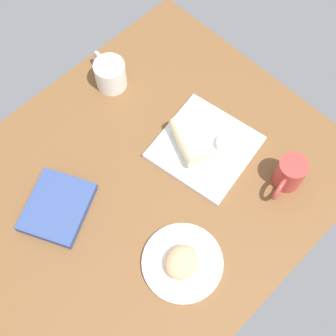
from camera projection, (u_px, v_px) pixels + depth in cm
name	position (u px, v px, depth cm)	size (l,w,h in cm)	color
dining_table	(142.00, 188.00, 131.97)	(110.00, 90.00, 4.00)	brown
round_plate	(182.00, 263.00, 120.05)	(21.19, 21.19, 1.40)	white
scone_pastry	(182.00, 262.00, 117.09)	(9.38, 8.18, 4.61)	tan
square_plate	(205.00, 147.00, 134.38)	(25.96, 25.96, 1.60)	white
sauce_cup	(226.00, 144.00, 132.39)	(5.51, 5.51, 2.64)	silver
breakfast_wrap	(189.00, 140.00, 130.46)	(7.07, 7.07, 14.19)	beige
book_stack	(57.00, 207.00, 125.86)	(23.96, 22.67, 2.76)	#33477F
coffee_mug	(289.00, 174.00, 125.91)	(13.20, 7.90, 10.17)	#B23833
second_mug	(110.00, 74.00, 140.75)	(9.49, 14.33, 9.25)	white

